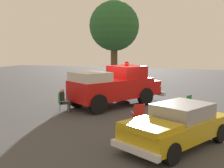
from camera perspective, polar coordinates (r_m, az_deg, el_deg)
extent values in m
plane|color=#424244|center=(16.33, 1.60, -4.48)|extent=(60.00, 60.00, 0.00)
cylinder|color=black|center=(17.85, 2.32, -1.75)|extent=(0.81, 1.06, 1.04)
cylinder|color=black|center=(16.43, 6.96, -2.61)|extent=(0.81, 1.06, 1.04)
cylinder|color=black|center=(15.77, -7.25, -3.04)|extent=(0.81, 1.06, 1.04)
cylinder|color=black|center=(14.15, -2.93, -4.22)|extent=(0.81, 1.06, 1.04)
cube|color=red|center=(15.89, 0.00, -0.96)|extent=(4.33, 5.28, 1.10)
cube|color=red|center=(17.83, 7.11, -0.51)|extent=(1.97, 1.68, 0.84)
cube|color=red|center=(16.53, 3.09, 2.50)|extent=(2.51, 2.44, 0.76)
cube|color=silver|center=(14.87, -4.63, 1.34)|extent=(2.56, 2.47, 0.60)
cube|color=silver|center=(18.16, 8.09, -0.38)|extent=(1.29, 0.85, 0.64)
cube|color=silver|center=(18.29, 8.27, -1.65)|extent=(2.02, 1.33, 0.24)
sphere|color=white|center=(18.68, 6.33, 0.12)|extent=(0.36, 0.36, 0.26)
sphere|color=white|center=(17.63, 9.95, -0.39)|extent=(0.36, 0.36, 0.26)
sphere|color=red|center=(16.49, 3.10, 4.23)|extent=(0.38, 0.38, 0.28)
cylinder|color=black|center=(8.43, 12.28, -13.94)|extent=(0.55, 0.72, 0.68)
cylinder|color=black|center=(9.41, 3.99, -11.47)|extent=(0.55, 0.72, 0.68)
cylinder|color=black|center=(10.81, 21.43, -9.46)|extent=(0.55, 0.72, 0.68)
cylinder|color=black|center=(11.59, 14.11, -8.01)|extent=(0.55, 0.72, 0.68)
cube|color=gold|center=(9.91, 13.40, -8.97)|extent=(3.58, 4.55, 0.64)
cube|color=gold|center=(8.70, 7.97, -8.71)|extent=(2.11, 2.01, 0.20)
cube|color=#99999E|center=(10.01, 14.48, -5.53)|extent=(2.28, 2.41, 0.56)
cube|color=silver|center=(8.37, 4.58, -13.53)|extent=(1.75, 1.04, 0.20)
cylinder|color=#B7BABF|center=(15.12, -9.27, -4.70)|extent=(0.04, 0.04, 0.44)
cylinder|color=#B7BABF|center=(14.70, -9.00, -5.05)|extent=(0.04, 0.04, 0.44)
cylinder|color=#B7BABF|center=(15.06, -10.93, -4.79)|extent=(0.04, 0.04, 0.44)
cylinder|color=#B7BABF|center=(14.63, -10.71, -5.14)|extent=(0.04, 0.04, 0.44)
cube|color=#1E7F38|center=(14.83, -10.00, -4.03)|extent=(0.67, 0.67, 0.04)
cube|color=#1E7F38|center=(14.74, -10.95, -2.99)|extent=(0.33, 0.40, 0.56)
cube|color=#B7BABF|center=(15.03, -10.15, -3.24)|extent=(0.37, 0.30, 0.03)
cube|color=#B7BABF|center=(14.56, -9.88, -3.58)|extent=(0.37, 0.30, 0.03)
cylinder|color=#B7BABF|center=(14.60, 13.68, -5.25)|extent=(0.04, 0.04, 0.44)
cylinder|color=#B7BABF|center=(14.98, 14.49, -4.96)|extent=(0.04, 0.04, 0.44)
cylinder|color=#B7BABF|center=(14.41, 15.23, -5.48)|extent=(0.04, 0.04, 0.44)
cylinder|color=#B7BABF|center=(14.79, 16.01, -5.17)|extent=(0.04, 0.04, 0.44)
cube|color=#1E7F38|center=(14.65, 14.88, -4.32)|extent=(0.63, 0.63, 0.04)
cube|color=#1E7F38|center=(14.49, 15.77, -3.33)|extent=(0.22, 0.46, 0.56)
cube|color=#B7BABF|center=(14.40, 14.47, -3.83)|extent=(0.42, 0.20, 0.03)
cube|color=#B7BABF|center=(14.82, 15.33, -3.54)|extent=(0.42, 0.20, 0.03)
cylinder|color=#B7BABF|center=(12.29, 4.11, -7.48)|extent=(0.04, 0.04, 0.44)
cylinder|color=#B7BABF|center=(12.40, 6.10, -7.37)|extent=(0.04, 0.04, 0.44)
cylinder|color=#B7BABF|center=(11.88, 4.62, -8.02)|extent=(0.04, 0.04, 0.44)
cylinder|color=#B7BABF|center=(11.99, 6.68, -7.90)|extent=(0.04, 0.04, 0.44)
cube|color=#B21E1E|center=(12.08, 5.39, -6.61)|extent=(0.65, 0.65, 0.04)
cube|color=#B21E1E|center=(11.79, 5.71, -5.55)|extent=(0.44, 0.27, 0.56)
cube|color=#B7BABF|center=(11.98, 4.29, -5.91)|extent=(0.25, 0.40, 0.03)
cube|color=#B7BABF|center=(12.10, 6.50, -5.79)|extent=(0.25, 0.40, 0.03)
cylinder|color=#383842|center=(15.01, -9.01, -4.76)|extent=(0.18, 0.18, 0.45)
cylinder|color=#383842|center=(14.82, -8.89, -4.92)|extent=(0.18, 0.18, 0.45)
cube|color=#383842|center=(14.93, -9.64, -3.73)|extent=(0.44, 0.39, 0.13)
cube|color=#383842|center=(14.74, -9.52, -3.87)|extent=(0.44, 0.39, 0.13)
cube|color=#26262D|center=(14.75, -10.38, -2.70)|extent=(0.42, 0.45, 0.54)
sphere|color=beige|center=(14.69, -10.33, -1.27)|extent=(0.31, 0.31, 0.22)
cylinder|color=brown|center=(26.23, 0.44, 4.28)|extent=(0.64, 0.64, 3.80)
sphere|color=#296230|center=(26.27, 0.45, 12.01)|extent=(4.68, 4.68, 4.68)
cube|color=orange|center=(18.17, -5.14, -3.21)|extent=(0.40, 0.40, 0.04)
cone|color=orange|center=(18.11, -5.15, -2.23)|extent=(0.32, 0.32, 0.60)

